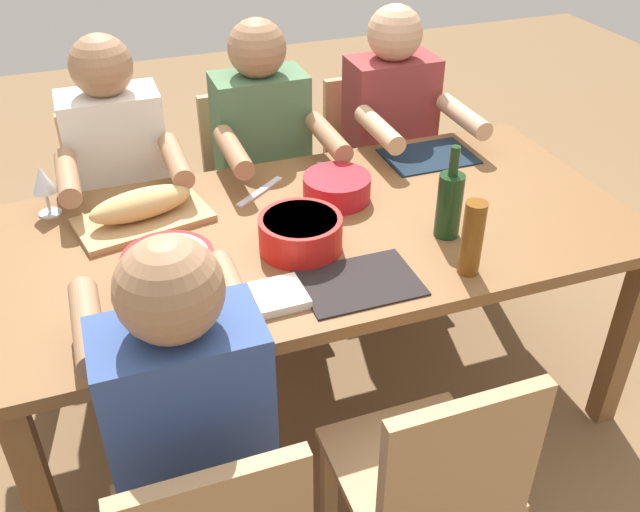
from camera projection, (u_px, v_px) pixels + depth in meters
ground_plane at (320, 398)px, 2.58m from camera, size 8.00×8.00×0.00m
dining_table at (320, 247)px, 2.20m from camera, size 1.94×0.95×0.74m
chair_far_left at (125, 206)px, 2.77m from camera, size 0.40×0.40×0.85m
diner_far_left at (122, 178)px, 2.51m from camera, size 0.41×0.53×1.20m
diner_near_left at (188, 422)px, 1.56m from camera, size 0.41×0.53×1.20m
chair_near_center at (433, 482)px, 1.68m from camera, size 0.40×0.40×0.85m
chair_far_right at (373, 164)px, 3.07m from camera, size 0.40×0.40×0.85m
diner_far_right at (393, 136)px, 2.81m from camera, size 0.41×0.53×1.20m
chair_far_center at (255, 184)px, 2.92m from camera, size 0.40×0.40×0.85m
diner_far_center at (265, 156)px, 2.66m from camera, size 0.41×0.53×1.20m
serving_bowl_fruit at (337, 186)px, 2.27m from camera, size 0.22×0.22×0.08m
serving_bowl_greens at (300, 231)px, 2.02m from camera, size 0.24×0.24×0.10m
serving_bowl_pasta at (169, 269)px, 1.87m from camera, size 0.25×0.25×0.10m
cutting_board at (143, 220)px, 2.17m from camera, size 0.44×0.30×0.02m
bread_loaf at (141, 204)px, 2.14m from camera, size 0.34×0.17×0.09m
wine_bottle at (449, 203)px, 2.06m from camera, size 0.08×0.08×0.29m
beer_bottle at (472, 238)px, 1.90m from camera, size 0.06×0.06×0.22m
wine_glass at (43, 181)px, 2.16m from camera, size 0.08×0.08×0.17m
fork_near_left at (106, 337)px, 1.72m from camera, size 0.04×0.17×0.01m
placemat_near_center at (359, 282)px, 1.91m from camera, size 0.32×0.23×0.01m
placemat_far_right at (429, 156)px, 2.55m from camera, size 0.32×0.23×0.01m
fork_far_center at (327, 173)px, 2.44m from camera, size 0.02×0.17×0.01m
carving_knife at (260, 192)px, 2.33m from camera, size 0.20×0.16×0.01m
napkin_stack at (278, 296)px, 1.85m from camera, size 0.14×0.14×0.02m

